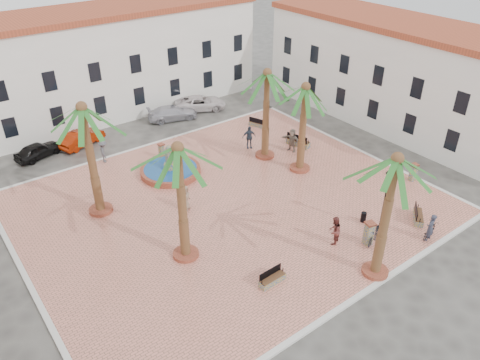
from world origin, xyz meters
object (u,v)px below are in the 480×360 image
(bicycle_b, at_px, (374,236))
(pedestrian_north, at_px, (104,151))
(palm_e, at_px, (305,98))
(cyclist_a, at_px, (430,227))
(bench_ne, at_px, (258,124))
(car_red, at_px, (82,138))
(cyclist_b, at_px, (334,231))
(pedestrian_east, at_px, (292,140))
(palm_sw, at_px, (179,162))
(bench_se, at_px, (418,217))
(car_black, at_px, (38,150))
(bollard_n, at_px, (162,151))
(bicycle_a, at_px, (430,230))
(fountain, at_px, (170,169))
(palm_s, at_px, (395,173))
(pedestrian_fountain_a, at_px, (185,198))
(palm_ne, at_px, (267,83))
(car_silver, at_px, (172,113))
(lamppost_e, at_px, (305,101))
(pedestrian_fountain_b, at_px, (249,137))
(bench_s, at_px, (272,279))
(palm_nw, at_px, (84,120))
(bollard_se, at_px, (369,233))
(litter_bin, at_px, (363,217))
(lamppost_s, at_px, (387,188))
(bench_e, at_px, (298,142))

(bicycle_b, bearing_deg, pedestrian_north, 7.08)
(palm_e, distance_m, cyclist_a, 11.89)
(bench_ne, xyz_separation_m, car_red, (-13.81, 6.16, 0.27))
(bench_ne, distance_m, bicycle_b, 17.60)
(cyclist_b, bearing_deg, pedestrian_east, -143.55)
(pedestrian_east, bearing_deg, palm_sw, -80.79)
(bench_se, relative_size, pedestrian_north, 0.92)
(car_black, xyz_separation_m, car_red, (3.55, -0.01, 0.03))
(cyclist_b, bearing_deg, palm_e, -143.51)
(bollard_n, bearing_deg, bicycle_a, -66.22)
(car_red, bearing_deg, bicycle_b, 179.91)
(fountain, bearing_deg, palm_s, -77.38)
(pedestrian_north, bearing_deg, palm_e, -115.50)
(pedestrian_fountain_a, bearing_deg, car_red, 65.90)
(palm_ne, relative_size, car_silver, 1.59)
(cyclist_a, distance_m, pedestrian_fountain_a, 15.24)
(cyclist_a, height_order, car_red, cyclist_a)
(palm_e, relative_size, car_black, 1.85)
(bench_se, height_order, lamppost_e, lamppost_e)
(palm_ne, distance_m, bicycle_a, 15.03)
(lamppost_e, height_order, car_black, lamppost_e)
(lamppost_e, relative_size, bollard_n, 3.58)
(palm_ne, relative_size, pedestrian_fountain_b, 3.75)
(bench_s, relative_size, pedestrian_fountain_a, 0.91)
(palm_e, height_order, bench_se, palm_e)
(palm_nw, bearing_deg, palm_s, -56.39)
(palm_ne, distance_m, cyclist_b, 12.53)
(bollard_se, distance_m, cyclist_a, 3.75)
(fountain, distance_m, bench_se, 17.55)
(lamppost_e, xyz_separation_m, litter_bin, (-5.85, -11.77, -2.65))
(palm_s, height_order, car_silver, palm_s)
(fountain, relative_size, pedestrian_north, 2.48)
(litter_bin, distance_m, cyclist_b, 3.17)
(litter_bin, relative_size, car_red, 0.17)
(bench_ne, height_order, lamppost_s, lamppost_s)
(bollard_n, height_order, car_silver, bollard_n)
(palm_ne, relative_size, lamppost_e, 1.63)
(bicycle_b, height_order, car_black, car_black)
(palm_sw, distance_m, bench_se, 16.02)
(pedestrian_fountain_b, relative_size, pedestrian_east, 1.00)
(bicycle_b, xyz_separation_m, pedestrian_fountain_a, (-7.11, 9.73, 0.39))
(bench_s, bearing_deg, pedestrian_fountain_b, 54.93)
(bench_s, xyz_separation_m, bollard_se, (6.66, -0.88, 0.56))
(bench_se, relative_size, pedestrian_fountain_b, 0.86)
(bicycle_a, bearing_deg, litter_bin, 18.82)
(bench_se, xyz_separation_m, car_red, (-13.17, 23.31, 0.25))
(bench_s, bearing_deg, lamppost_e, 39.94)
(litter_bin, bearing_deg, pedestrian_fountain_a, 136.16)
(palm_e, height_order, cyclist_a, palm_e)
(bench_e, relative_size, car_silver, 0.46)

